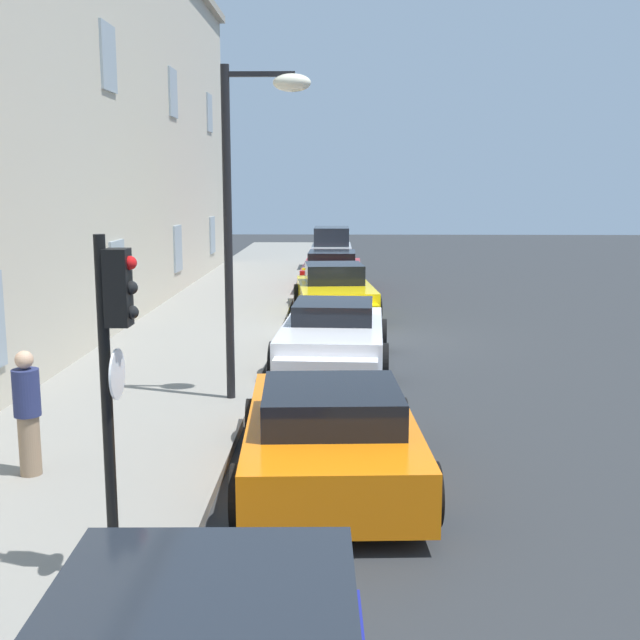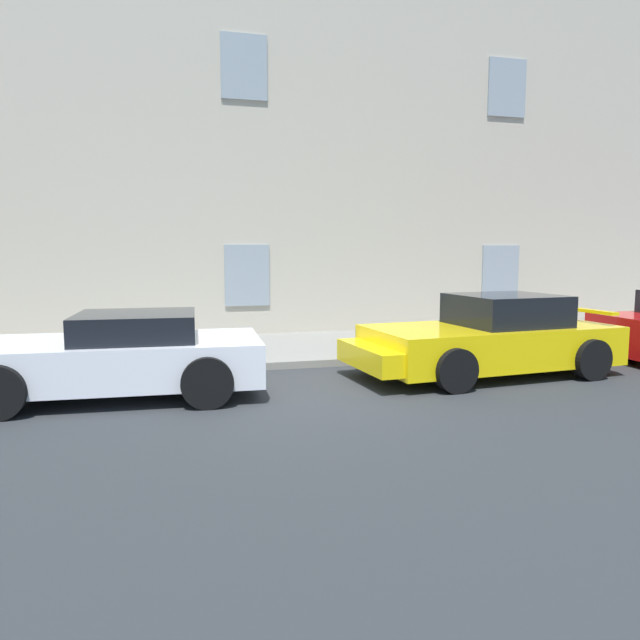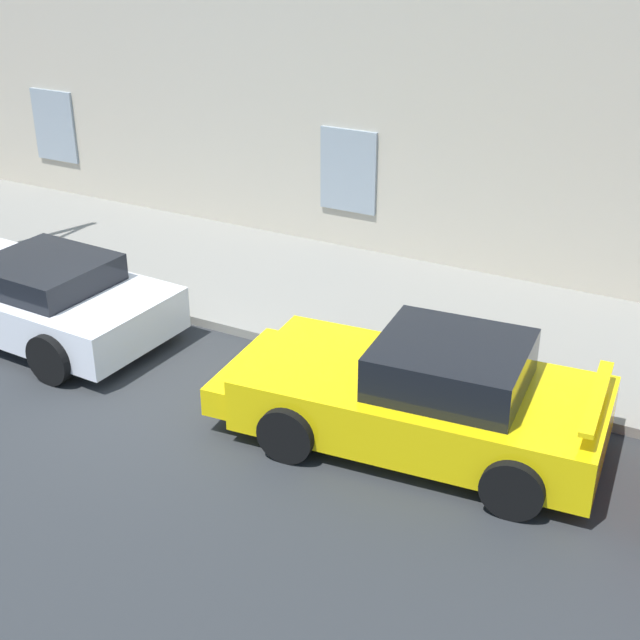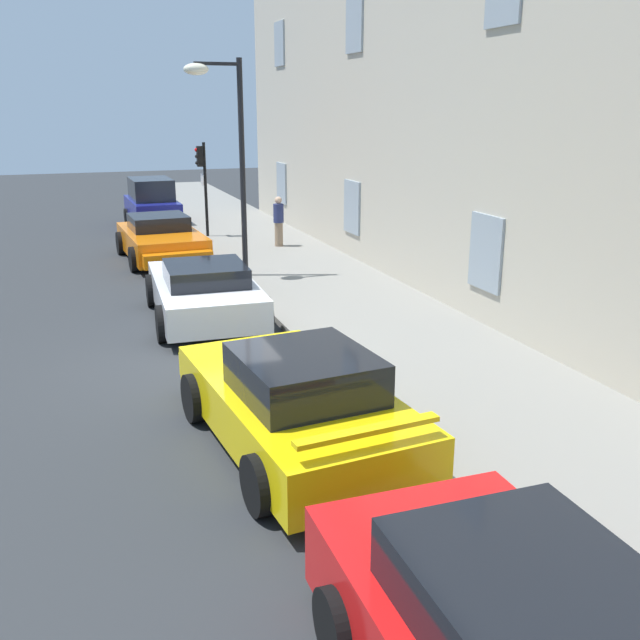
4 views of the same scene
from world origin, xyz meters
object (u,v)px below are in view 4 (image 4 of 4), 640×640
at_px(sportscar_yellow_flank, 203,290).
at_px(street_lamp, 224,128).
at_px(pedestrian_admiring, 279,221).
at_px(hatchback_parked, 152,205).
at_px(sportscar_white_middle, 291,399).
at_px(traffic_light, 202,173).
at_px(sportscar_red_lead, 163,241).

xyz_separation_m(sportscar_yellow_flank, street_lamp, (-2.94, 1.23, 3.28)).
distance_m(street_lamp, pedestrian_admiring, 5.21).
xyz_separation_m(hatchback_parked, street_lamp, (9.72, 0.75, 3.07)).
bearing_deg(street_lamp, sportscar_white_middle, -7.65).
bearing_deg(traffic_light, street_lamp, -5.20).
distance_m(traffic_light, pedestrian_admiring, 3.43).
relative_size(sportscar_red_lead, pedestrian_admiring, 3.00).
bearing_deg(sportscar_yellow_flank, traffic_light, 168.88).
relative_size(hatchback_parked, pedestrian_admiring, 2.41).
distance_m(sportscar_red_lead, sportscar_yellow_flank, 6.14).
bearing_deg(sportscar_red_lead, traffic_light, 148.30).
height_order(traffic_light, pedestrian_admiring, traffic_light).
distance_m(hatchback_parked, street_lamp, 10.22).
bearing_deg(sportscar_yellow_flank, sportscar_white_middle, -0.20).
xyz_separation_m(sportscar_red_lead, street_lamp, (3.20, 1.26, 3.28)).
xyz_separation_m(sportscar_red_lead, hatchback_parked, (-6.52, 0.51, 0.21)).
relative_size(sportscar_red_lead, hatchback_parked, 1.25).
relative_size(street_lamp, pedestrian_admiring, 3.45).
height_order(sportscar_white_middle, street_lamp, street_lamp).
height_order(sportscar_yellow_flank, pedestrian_admiring, pedestrian_admiring).
xyz_separation_m(sportscar_white_middle, hatchback_parked, (-19.01, 0.50, 0.18)).
bearing_deg(hatchback_parked, sportscar_white_middle, -1.50).
bearing_deg(sportscar_white_middle, hatchback_parked, 178.50).
height_order(hatchback_parked, pedestrian_admiring, hatchback_parked).
bearing_deg(pedestrian_admiring, traffic_light, -144.15).
relative_size(sportscar_yellow_flank, street_lamp, 0.90).
distance_m(sportscar_white_middle, street_lamp, 9.92).
bearing_deg(pedestrian_admiring, sportscar_yellow_flank, -29.20).
height_order(sportscar_red_lead, sportscar_white_middle, sportscar_white_middle).
distance_m(hatchback_parked, pedestrian_admiring, 6.91).
bearing_deg(sportscar_red_lead, hatchback_parked, 175.56).
height_order(sportscar_yellow_flank, sportscar_white_middle, sportscar_white_middle).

